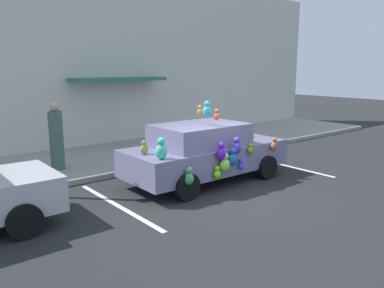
# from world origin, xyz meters

# --- Properties ---
(ground_plane) EXTENTS (60.00, 60.00, 0.00)m
(ground_plane) POSITION_xyz_m (0.00, 0.00, 0.00)
(ground_plane) COLOR #262628
(sidewalk) EXTENTS (24.00, 4.00, 0.15)m
(sidewalk) POSITION_xyz_m (0.00, 5.00, 0.07)
(sidewalk) COLOR gray
(sidewalk) RESTS_ON ground
(storefront_building) EXTENTS (24.00, 1.25, 6.40)m
(storefront_building) POSITION_xyz_m (0.01, 7.14, 3.19)
(storefront_building) COLOR beige
(storefront_building) RESTS_ON ground
(parking_stripe_front) EXTENTS (0.12, 3.60, 0.01)m
(parking_stripe_front) POSITION_xyz_m (3.25, 1.00, 0.00)
(parking_stripe_front) COLOR silver
(parking_stripe_front) RESTS_ON ground
(parking_stripe_rear) EXTENTS (0.12, 3.60, 0.01)m
(parking_stripe_rear) POSITION_xyz_m (-2.45, 1.00, 0.00)
(parking_stripe_rear) COLOR silver
(parking_stripe_rear) RESTS_ON ground
(plush_covered_car) EXTENTS (4.45, 2.15, 2.17)m
(plush_covered_car) POSITION_xyz_m (0.25, 1.21, 0.80)
(plush_covered_car) COLOR slate
(plush_covered_car) RESTS_ON ground
(teddy_bear_on_sidewalk) EXTENTS (0.42, 0.35, 0.81)m
(teddy_bear_on_sidewalk) POSITION_xyz_m (1.05, 3.59, 0.52)
(teddy_bear_on_sidewalk) COLOR pink
(teddy_bear_on_sidewalk) RESTS_ON sidewalk
(pedestrian_near_shopfront) EXTENTS (0.38, 0.38, 1.88)m
(pedestrian_near_shopfront) POSITION_xyz_m (-2.53, 4.32, 1.02)
(pedestrian_near_shopfront) COLOR #3E6055
(pedestrian_near_shopfront) RESTS_ON sidewalk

